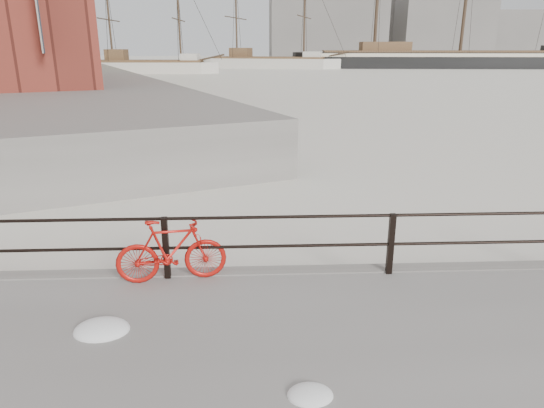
# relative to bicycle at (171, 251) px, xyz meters

# --- Properties ---
(ground) EXTENTS (400.00, 400.00, 0.00)m
(ground) POSITION_rel_bicycle_xyz_m (3.40, 0.25, -0.85)
(ground) COLOR white
(ground) RESTS_ON ground
(far_quay) EXTENTS (78.44, 148.07, 1.80)m
(far_quay) POSITION_rel_bicycle_xyz_m (-36.60, 72.25, 0.05)
(far_quay) COLOR gray
(far_quay) RESTS_ON ground
(guardrail) EXTENTS (28.00, 0.10, 1.00)m
(guardrail) POSITION_rel_bicycle_xyz_m (3.40, 0.10, -0.00)
(guardrail) COLOR black
(guardrail) RESTS_ON promenade
(bicycle) EXTENTS (1.68, 0.48, 1.00)m
(bicycle) POSITION_rel_bicycle_xyz_m (0.00, 0.00, 0.00)
(bicycle) COLOR #B9120C
(bicycle) RESTS_ON promenade
(barque_black) EXTENTS (69.48, 28.82, 37.72)m
(barque_black) POSITION_rel_bicycle_xyz_m (39.27, 83.09, -0.85)
(barque_black) COLOR black
(barque_black) RESTS_ON ground
(schooner_mid) EXTENTS (29.46, 19.27, 19.74)m
(schooner_mid) POSITION_rel_bicycle_xyz_m (4.92, 83.66, -0.85)
(schooner_mid) COLOR beige
(schooner_mid) RESTS_ON ground
(schooner_left) EXTENTS (22.33, 10.90, 16.89)m
(schooner_left) POSITION_rel_bicycle_xyz_m (-13.70, 67.68, -0.85)
(schooner_left) COLOR beige
(schooner_left) RESTS_ON ground
(industrial_west) EXTENTS (32.00, 18.00, 18.00)m
(industrial_west) POSITION_rel_bicycle_xyz_m (23.40, 140.25, 8.15)
(industrial_west) COLOR gray
(industrial_west) RESTS_ON ground
(industrial_mid) EXTENTS (26.00, 20.00, 24.00)m
(industrial_mid) POSITION_rel_bicycle_xyz_m (58.40, 145.25, 11.15)
(industrial_mid) COLOR gray
(industrial_mid) RESTS_ON ground
(industrial_east) EXTENTS (20.00, 16.00, 14.00)m
(industrial_east) POSITION_rel_bicycle_xyz_m (81.40, 150.25, 6.15)
(industrial_east) COLOR gray
(industrial_east) RESTS_ON ground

